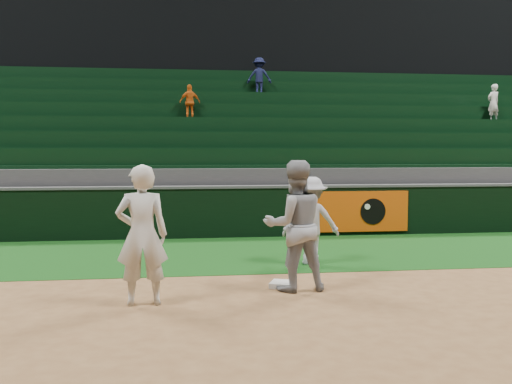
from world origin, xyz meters
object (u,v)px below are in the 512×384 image
first_base (283,284)px  first_baseman (142,235)px  baserunner (295,226)px  base_coach (311,221)px

first_base → first_baseman: size_ratio=0.19×
baserunner → first_baseman: bearing=7.8°
first_base → first_baseman: 2.37m
first_base → baserunner: bearing=-55.3°
first_baseman → base_coach: bearing=-143.8°
first_base → first_baseman: first_baseman is taller
first_base → base_coach: (0.81, 1.66, 0.77)m
first_baseman → base_coach: 3.75m
first_baseman → baserunner: baserunner is taller
first_baseman → baserunner: 2.27m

